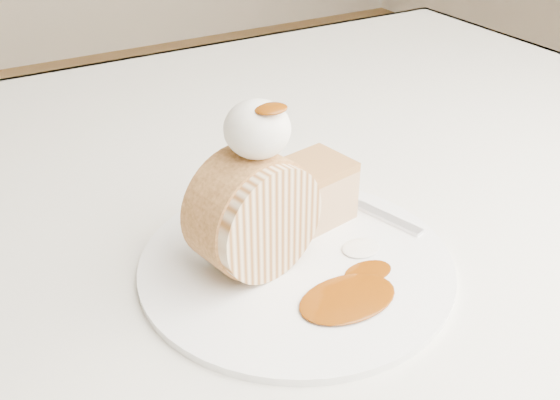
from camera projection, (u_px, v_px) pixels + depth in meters
table at (202, 266)px, 0.68m from camera, size 1.40×0.90×0.75m
plate at (296, 263)px, 0.53m from camera, size 0.31×0.31×0.01m
roulade_slice at (254, 214)px, 0.50m from camera, size 0.11×0.07×0.10m
cake_chunk at (315, 194)px, 0.57m from camera, size 0.07×0.06×0.05m
whipped_cream at (257, 129)px, 0.47m from camera, size 0.05×0.05×0.05m
caramel_drizzle at (271, 101)px, 0.45m from camera, size 0.03×0.02×0.01m
caramel_pool at (348, 298)px, 0.48m from camera, size 0.09×0.07×0.00m
fork at (370, 210)px, 0.59m from camera, size 0.06×0.16×0.00m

